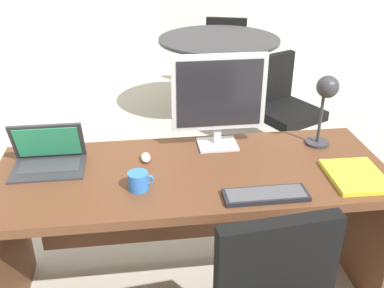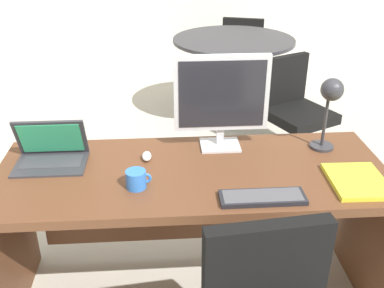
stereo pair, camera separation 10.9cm
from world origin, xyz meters
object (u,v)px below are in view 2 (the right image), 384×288
object	(u,v)px
mouse	(147,156)
book	(357,181)
meeting_chair_far	(294,119)
desk_lamp	(330,99)
meeting_chair_near	(243,60)
meeting_table	(233,59)
keyboard	(262,197)
monitor	(222,97)
laptop	(51,149)
desk	(192,200)
coffee_mug	(136,179)

from	to	relation	value
mouse	book	size ratio (longest dim) A/B	0.27
meeting_chair_far	book	bearing A→B (deg)	-97.43
desk_lamp	meeting_chair_near	bearing A→B (deg)	87.59
meeting_table	meeting_chair_near	size ratio (longest dim) A/B	1.34
mouse	desk_lamp	size ratio (longest dim) A/B	0.21
meeting_table	keyboard	bearing A→B (deg)	-96.07
monitor	laptop	bearing A→B (deg)	-173.25
book	desk	bearing A→B (deg)	163.75
mouse	meeting_chair_far	bearing A→B (deg)	49.60
mouse	desk_lamp	xyz separation A→B (m)	(0.89, 0.04, 0.26)
desk	book	bearing A→B (deg)	-16.25
desk	keyboard	world-z (taller)	keyboard
book	monitor	bearing A→B (deg)	144.64
keyboard	desk_lamp	bearing A→B (deg)	46.42
meeting_table	laptop	bearing A→B (deg)	-119.57
monitor	coffee_mug	bearing A→B (deg)	-138.55
keyboard	desk_lamp	world-z (taller)	desk_lamp
laptop	coffee_mug	bearing A→B (deg)	-32.65
keyboard	meeting_table	distance (m)	2.56
coffee_mug	desk_lamp	bearing A→B (deg)	17.28
desk	mouse	world-z (taller)	mouse
desk	coffee_mug	size ratio (longest dim) A/B	16.25
desk	monitor	xyz separation A→B (m)	(0.16, 0.19, 0.47)
keyboard	meeting_table	world-z (taller)	meeting_table
desk	meeting_table	world-z (taller)	meeting_table
desk_lamp	mouse	bearing A→B (deg)	-177.45
desk	meeting_chair_near	distance (m)	3.20
laptop	desk_lamp	distance (m)	1.36
desk_lamp	meeting_chair_near	xyz separation A→B (m)	(0.13, 2.97, -0.68)
meeting_chair_near	meeting_table	bearing A→B (deg)	-106.73
desk_lamp	meeting_chair_far	size ratio (longest dim) A/B	0.46
coffee_mug	meeting_table	world-z (taller)	coffee_mug
desk_lamp	meeting_chair_near	world-z (taller)	desk_lamp
laptop	meeting_chair_far	world-z (taller)	laptop
desk_lamp	monitor	bearing A→B (deg)	171.76
book	meeting_table	bearing A→B (deg)	94.16
coffee_mug	meeting_table	xyz separation A→B (m)	(0.80, 2.41, -0.18)
coffee_mug	meeting_chair_near	distance (m)	3.46
book	coffee_mug	bearing A→B (deg)	177.94
keyboard	book	size ratio (longest dim) A/B	1.20
book	meeting_table	xyz separation A→B (m)	(-0.18, 2.44, -0.15)
laptop	mouse	size ratio (longest dim) A/B	4.12
coffee_mug	meeting_table	bearing A→B (deg)	71.64
meeting_table	meeting_chair_far	world-z (taller)	meeting_chair_far
coffee_mug	meeting_chair_far	distance (m)	2.05
book	meeting_chair_near	xyz separation A→B (m)	(0.08, 3.30, -0.42)
laptop	mouse	bearing A→B (deg)	-2.11
meeting_chair_near	keyboard	bearing A→B (deg)	-98.82
book	coffee_mug	world-z (taller)	coffee_mug
monitor	desk_lamp	bearing A→B (deg)	-8.24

